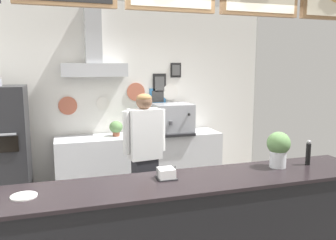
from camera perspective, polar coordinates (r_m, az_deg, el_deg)
The scene contains 12 objects.
back_wall_assembly at distance 5.41m, azimuth -8.06°, elevation 5.00°, with size 4.94×2.82×2.96m.
service_counter at distance 3.06m, azimuth 2.04°, elevation -19.09°, with size 3.58×0.63×1.01m.
back_prep_counter at distance 5.44m, azimuth -4.62°, elevation -7.17°, with size 2.56×0.59×0.89m.
pizza_oven at distance 5.10m, azimuth -26.14°, elevation -4.40°, with size 0.70×0.72×1.79m.
shop_worker at distance 4.12m, azimuth -3.91°, elevation -5.99°, with size 0.53×0.26×1.63m.
espresso_machine at distance 5.41m, azimuth 0.81°, elevation 0.20°, with size 0.59×0.57×0.47m.
potted_rosemary at distance 5.29m, azimuth -5.27°, elevation -1.22°, with size 0.18×0.18×0.22m.
potted_sage at distance 5.25m, azimuth -8.69°, elevation -1.27°, with size 0.20×0.20×0.23m.
pepper_grinder at distance 3.54m, azimuth 22.41°, elevation -5.06°, with size 0.05×0.05×0.24m.
napkin_holder at distance 2.90m, azimuth -0.31°, elevation -8.99°, with size 0.17×0.16×0.10m.
basil_vase at distance 3.34m, azimuth 17.97°, elevation -4.57°, with size 0.22×0.22×0.34m.
condiment_plate at distance 2.73m, azimuth -22.96°, elevation -11.64°, with size 0.19×0.19×0.01m.
Camera 1 is at (-0.92, -3.06, 1.94)m, focal length 36.45 mm.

